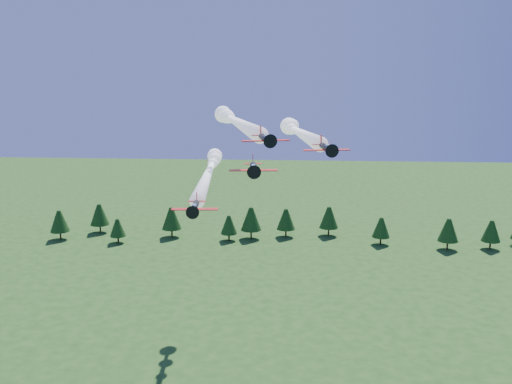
# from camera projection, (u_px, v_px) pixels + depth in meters

# --- Properties ---
(plane_lead) EXTENTS (17.03, 50.24, 3.70)m
(plane_lead) POSITION_uv_depth(u_px,v_px,m) (235.00, 121.00, 109.70)
(plane_lead) COLOR black
(plane_lead) RESTS_ON ground
(plane_left) EXTENTS (9.87, 59.21, 3.70)m
(plane_left) POSITION_uv_depth(u_px,v_px,m) (209.00, 171.00, 122.03)
(plane_left) COLOR black
(plane_left) RESTS_ON ground
(plane_right) EXTENTS (12.26, 41.58, 3.70)m
(plane_right) POSITION_uv_depth(u_px,v_px,m) (298.00, 132.00, 111.94)
(plane_right) COLOR black
(plane_right) RESTS_ON ground
(plane_slot) EXTENTS (8.37, 9.08, 2.93)m
(plane_slot) POSITION_uv_depth(u_px,v_px,m) (253.00, 168.00, 97.08)
(plane_slot) COLOR black
(plane_slot) RESTS_ON ground
(treeline) EXTENTS (170.50, 21.21, 11.76)m
(treeline) POSITION_uv_depth(u_px,v_px,m) (270.00, 222.00, 206.06)
(treeline) COLOR #382314
(treeline) RESTS_ON ground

